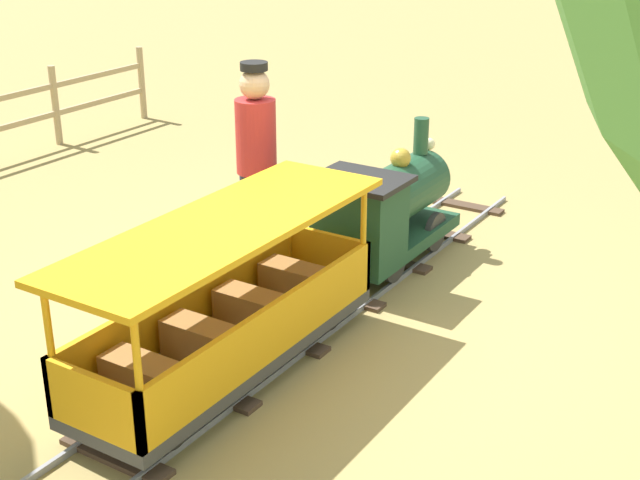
# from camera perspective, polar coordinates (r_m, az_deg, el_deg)

# --- Properties ---
(ground_plane) EXTENTS (60.00, 60.00, 0.00)m
(ground_plane) POSITION_cam_1_polar(r_m,az_deg,el_deg) (6.01, -1.45, -5.72)
(ground_plane) COLOR #A38C51
(track) EXTENTS (0.70, 6.05, 0.04)m
(track) POSITION_cam_1_polar(r_m,az_deg,el_deg) (6.13, -0.56, -4.96)
(track) COLOR gray
(track) RESTS_ON ground_plane
(locomotive) EXTENTS (0.66, 1.45, 1.03)m
(locomotive) POSITION_cam_1_polar(r_m,az_deg,el_deg) (6.77, 4.20, 2.01)
(locomotive) COLOR #1E472D
(locomotive) RESTS_ON ground_plane
(passenger_car) EXTENTS (0.76, 2.35, 0.97)m
(passenger_car) POSITION_cam_1_polar(r_m,az_deg,el_deg) (5.30, -5.89, -4.79)
(passenger_car) COLOR #3F3F3F
(passenger_car) RESTS_ON ground_plane
(conductor_person) EXTENTS (0.30, 0.30, 1.62)m
(conductor_person) POSITION_cam_1_polar(r_m,az_deg,el_deg) (6.56, -4.13, 5.69)
(conductor_person) COLOR #282D47
(conductor_person) RESTS_ON ground_plane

